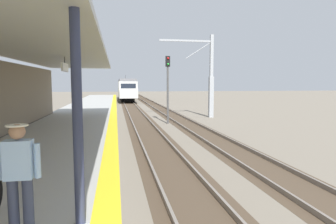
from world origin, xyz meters
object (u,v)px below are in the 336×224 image
at_px(approaching_train, 126,88).
at_px(catenary_pylon_far_side, 208,78).
at_px(commuter_person, 19,175).
at_px(rail_signal_post, 168,83).

distance_m(approaching_train, catenary_pylon_far_side, 29.58).
height_order(approaching_train, catenary_pylon_far_side, catenary_pylon_far_side).
xyz_separation_m(approaching_train, commuter_person, (-3.34, -50.17, -0.34)).
bearing_deg(rail_signal_post, approaching_train, 93.52).
distance_m(commuter_person, catenary_pylon_far_side, 23.49).
relative_size(commuter_person, catenary_pylon_far_side, 0.22).
xyz_separation_m(commuter_person, catenary_pylon_far_side, (9.70, 21.32, 1.76)).
distance_m(rail_signal_post, catenary_pylon_far_side, 5.63).
bearing_deg(approaching_train, commuter_person, -93.81).
bearing_deg(approaching_train, catenary_pylon_far_side, -77.57).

